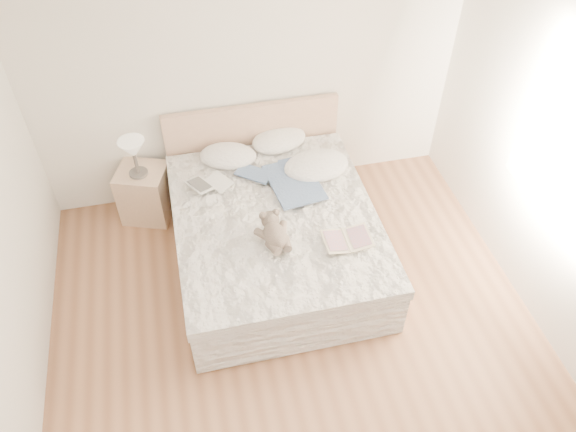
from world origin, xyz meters
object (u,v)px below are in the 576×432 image
object	(u,v)px
table_lamp	(133,151)
photo_book	(209,184)
bed	(274,231)
childrens_book	(347,240)
nightstand	(145,193)
teddy_bear	(275,241)

from	to	relation	value
table_lamp	photo_book	xyz separation A→B (m)	(0.62, -0.37, -0.20)
bed	childrens_book	xyz separation A→B (m)	(0.50, -0.53, 0.32)
nightstand	table_lamp	distance (m)	0.56
nightstand	table_lamp	world-z (taller)	table_lamp
teddy_bear	photo_book	bearing A→B (deg)	108.14
bed	teddy_bear	xyz separation A→B (m)	(-0.07, -0.43, 0.34)
teddy_bear	childrens_book	bearing A→B (deg)	-19.11
childrens_book	teddy_bear	size ratio (longest dim) A/B	1.14
photo_book	teddy_bear	size ratio (longest dim) A/B	1.01
table_lamp	bed	bearing A→B (deg)	-34.43
table_lamp	photo_book	distance (m)	0.75
nightstand	photo_book	xyz separation A→B (m)	(0.61, -0.41, 0.35)
childrens_book	nightstand	bearing A→B (deg)	140.37
bed	childrens_book	world-z (taller)	bed
bed	teddy_bear	bearing A→B (deg)	-99.51
photo_book	childrens_book	distance (m)	1.37
childrens_book	bed	bearing A→B (deg)	133.57
nightstand	childrens_book	bearing A→B (deg)	-39.51
bed	table_lamp	distance (m)	1.46
table_lamp	teddy_bear	distance (m)	1.61
photo_book	childrens_book	bearing A→B (deg)	-74.98
nightstand	childrens_book	distance (m)	2.12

